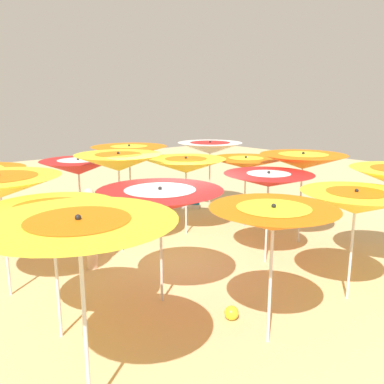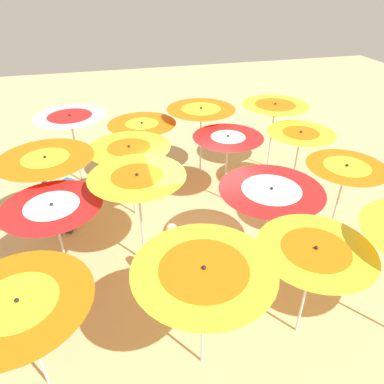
{
  "view_description": "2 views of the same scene",
  "coord_description": "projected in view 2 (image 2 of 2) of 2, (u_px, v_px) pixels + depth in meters",
  "views": [
    {
      "loc": [
        -5.68,
        -7.04,
        3.74
      ],
      "look_at": [
        1.64,
        1.56,
        1.19
      ],
      "focal_mm": 38.0,
      "sensor_mm": 36.0,
      "label": 1
    },
    {
      "loc": [
        -7.37,
        2.02,
        6.25
      ],
      "look_at": [
        -0.21,
        0.2,
        1.53
      ],
      "focal_mm": 33.17,
      "sensor_mm": 36.0,
      "label": 2
    }
  ],
  "objects": [
    {
      "name": "ground",
      "position": [
        197.0,
        234.0,
        9.81
      ],
      "size": [
        38.34,
        38.34,
        0.04
      ],
      "primitive_type": "cube",
      "color": "#D1B57F"
    },
    {
      "name": "beach_umbrella_0",
      "position": [
        20.0,
        308.0,
        5.22
      ],
      "size": [
        2.21,
        2.21,
        2.2
      ],
      "color": "silver",
      "rests_on": "ground"
    },
    {
      "name": "beach_umbrella_1",
      "position": [
        204.0,
        278.0,
        5.48
      ],
      "size": [
        2.26,
        2.26,
        2.43
      ],
      "color": "silver",
      "rests_on": "ground"
    },
    {
      "name": "beach_umbrella_2",
      "position": [
        314.0,
        256.0,
        6.12
      ],
      "size": [
        2.03,
        2.03,
        2.24
      ],
      "color": "silver",
      "rests_on": "ground"
    },
    {
      "name": "beach_umbrella_4",
      "position": [
        54.0,
        213.0,
        7.29
      ],
      "size": [
        2.05,
        2.05,
        2.21
      ],
      "color": "silver",
      "rests_on": "ground"
    },
    {
      "name": "beach_umbrella_5",
      "position": [
        138.0,
        184.0,
        7.67
      ],
      "size": [
        2.11,
        2.11,
        2.54
      ],
      "color": "silver",
      "rests_on": "ground"
    },
    {
      "name": "beach_umbrella_6",
      "position": [
        270.0,
        197.0,
        7.77
      ],
      "size": [
        2.3,
        2.3,
        2.24
      ],
      "color": "silver",
      "rests_on": "ground"
    },
    {
      "name": "beach_umbrella_7",
      "position": [
        345.0,
        172.0,
        8.58
      ],
      "size": [
        1.93,
        1.93,
        2.26
      ],
      "color": "silver",
      "rests_on": "ground"
    },
    {
      "name": "beach_umbrella_8",
      "position": [
        47.0,
        163.0,
        8.55
      ],
      "size": [
        2.3,
        2.3,
        2.44
      ],
      "color": "silver",
      "rests_on": "ground"
    },
    {
      "name": "beach_umbrella_9",
      "position": [
        130.0,
        154.0,
        9.56
      ],
      "size": [
        2.23,
        2.23,
        2.23
      ],
      "color": "silver",
      "rests_on": "ground"
    },
    {
      "name": "beach_umbrella_10",
      "position": [
        228.0,
        142.0,
        10.22
      ],
      "size": [
        2.04,
        2.04,
        2.19
      ],
      "color": "silver",
      "rests_on": "ground"
    },
    {
      "name": "beach_umbrella_11",
      "position": [
        300.0,
        139.0,
        10.54
      ],
      "size": [
        2.02,
        2.02,
        2.17
      ],
      "color": "silver",
      "rests_on": "ground"
    },
    {
      "name": "beach_umbrella_12",
      "position": [
        71.0,
        121.0,
        11.08
      ],
      "size": [
        2.2,
        2.2,
        2.4
      ],
      "color": "silver",
      "rests_on": "ground"
    },
    {
      "name": "beach_umbrella_13",
      "position": [
        142.0,
        128.0,
        11.19
      ],
      "size": [
        2.15,
        2.15,
        2.15
      ],
      "color": "silver",
      "rests_on": "ground"
    },
    {
      "name": "beach_umbrella_14",
      "position": [
        201.0,
        114.0,
        11.47
      ],
      "size": [
        2.22,
        2.22,
        2.45
      ],
      "color": "silver",
      "rests_on": "ground"
    },
    {
      "name": "beach_umbrella_15",
      "position": [
        275.0,
        110.0,
        11.98
      ],
      "size": [
        2.22,
        2.22,
        2.4
      ],
      "color": "silver",
      "rests_on": "ground"
    },
    {
      "name": "lounger_0",
      "position": [
        58.0,
        187.0,
        11.49
      ],
      "size": [
        1.2,
        1.12,
        0.61
      ],
      "rotation": [
        0.0,
        0.0,
        5.56
      ],
      "color": "silver",
      "rests_on": "ground"
    },
    {
      "name": "lounger_1",
      "position": [
        134.0,
        166.0,
        12.69
      ],
      "size": [
        1.27,
        0.85,
        0.59
      ],
      "rotation": [
        0.0,
        0.0,
        3.61
      ],
      "color": "#333338",
      "rests_on": "ground"
    },
    {
      "name": "lounger_2",
      "position": [
        70.0,
        216.0,
        10.15
      ],
      "size": [
        1.29,
        0.59,
        0.57
      ],
      "rotation": [
        0.0,
        0.0,
        9.2
      ],
      "color": "#333338",
      "rests_on": "ground"
    },
    {
      "name": "beachgoer_0",
      "position": [
        173.0,
        257.0,
        7.59
      ],
      "size": [
        0.3,
        0.3,
        1.87
      ],
      "rotation": [
        0.0,
        0.0,
        0.41
      ],
      "color": "beige",
      "rests_on": "ground"
    },
    {
      "name": "beach_ball",
      "position": [
        300.0,
        238.0,
        9.46
      ],
      "size": [
        0.25,
        0.25,
        0.25
      ],
      "primitive_type": "sphere",
      "color": "yellow",
      "rests_on": "ground"
    }
  ]
}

